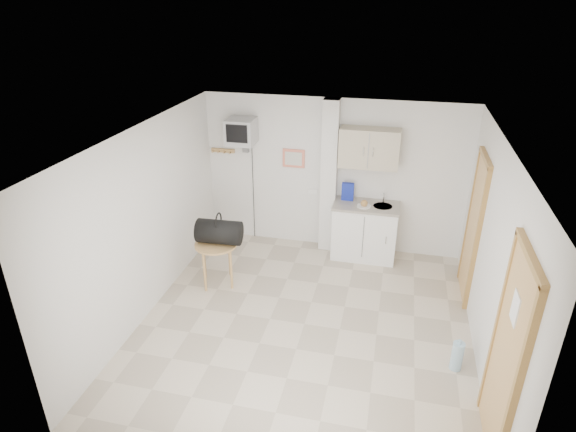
% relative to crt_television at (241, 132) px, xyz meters
% --- Properties ---
extents(ground, '(4.50, 4.50, 0.00)m').
position_rel_crt_television_xyz_m(ground, '(1.45, -2.02, -1.94)').
color(ground, beige).
rests_on(ground, ground).
extents(room_envelope, '(4.24, 4.54, 2.55)m').
position_rel_crt_television_xyz_m(room_envelope, '(1.69, -1.93, -0.40)').
color(room_envelope, white).
rests_on(room_envelope, ground).
extents(kitchenette, '(1.03, 0.58, 2.10)m').
position_rel_crt_television_xyz_m(kitchenette, '(2.02, -0.02, -1.13)').
color(kitchenette, white).
rests_on(kitchenette, ground).
extents(crt_television, '(0.44, 0.45, 2.15)m').
position_rel_crt_television_xyz_m(crt_television, '(0.00, 0.00, 0.00)').
color(crt_television, slate).
rests_on(crt_television, ground).
extents(round_table, '(0.61, 0.61, 0.66)m').
position_rel_crt_television_xyz_m(round_table, '(0.00, -1.34, -1.36)').
color(round_table, tan).
rests_on(round_table, ground).
extents(duffel_bag, '(0.65, 0.38, 0.47)m').
position_rel_crt_television_xyz_m(duffel_bag, '(0.05, -1.31, -1.10)').
color(duffel_bag, black).
rests_on(duffel_bag, round_table).
extents(water_bottle, '(0.13, 0.13, 0.40)m').
position_rel_crt_television_xyz_m(water_bottle, '(3.30, -2.42, -1.75)').
color(water_bottle, '#99BFD6').
rests_on(water_bottle, ground).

